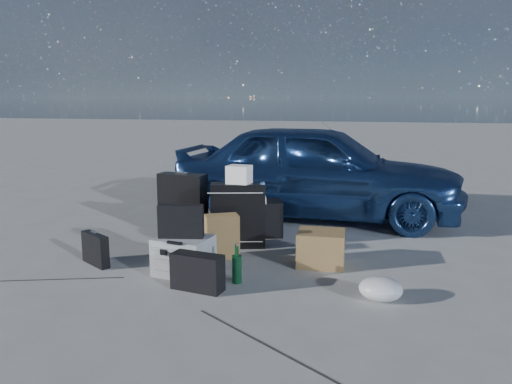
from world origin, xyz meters
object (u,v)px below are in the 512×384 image
briefcase (95,249)px  cardboard_box (321,248)px  duffel_bag (247,219)px  suitcase_left (183,205)px  pelican_case (184,255)px  car (317,170)px  green_bottle (237,264)px  suitcase_right (238,215)px

briefcase → cardboard_box: bearing=45.6°
duffel_bag → suitcase_left: bearing=175.3°
pelican_case → duffel_bag: bearing=88.8°
pelican_case → cardboard_box: (1.18, 0.52, -0.01)m
cardboard_box → pelican_case: bearing=-156.1°
suitcase_left → car: bearing=51.4°
suitcase_left → green_bottle: suitcase_left is taller
duffel_bag → pelican_case: bearing=-117.8°
suitcase_right → green_bottle: (0.27, -1.03, -0.18)m
suitcase_left → suitcase_right: size_ratio=1.05×
car → suitcase_left: 1.89m
pelican_case → duffel_bag: (0.24, 1.37, 0.03)m
green_bottle → pelican_case: bearing=168.1°
duffel_bag → car: bearing=40.3°
cardboard_box → suitcase_left: bearing=157.7°
pelican_case → briefcase: pelican_case is taller
car → briefcase: (-1.83, -2.41, -0.48)m
suitcase_right → cardboard_box: 1.02m
cardboard_box → green_bottle: (-0.65, -0.64, 0.00)m
suitcase_left → suitcase_right: suitcase_left is taller
suitcase_right → duffel_bag: 0.47m
car → cardboard_box: bearing=-169.5°
duffel_bag → cardboard_box: duffel_bag is taller
suitcase_right → pelican_case: bearing=-120.2°
car → cardboard_box: 2.00m
suitcase_left → green_bottle: 1.66m
car → pelican_case: bearing=162.3°
pelican_case → suitcase_right: suitcase_right is taller
briefcase → suitcase_right: suitcase_right is taller
car → green_bottle: car is taller
duffel_bag → cardboard_box: (0.94, -0.84, -0.04)m
suitcase_left → cardboard_box: bearing=-12.9°
car → duffel_bag: (-0.68, -1.09, -0.43)m
suitcase_right → cardboard_box: (0.92, -0.40, -0.18)m
briefcase → cardboard_box: (2.09, 0.48, 0.01)m
pelican_case → duffel_bag: size_ratio=0.59×
suitcase_left → duffel_bag: bearing=22.4°
briefcase → suitcase_left: size_ratio=0.54×
duffel_bag → cardboard_box: 1.26m
briefcase → cardboard_box: cardboard_box is taller
suitcase_left → cardboard_box: 1.80m
car → cardboard_box: (0.26, -1.93, -0.47)m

